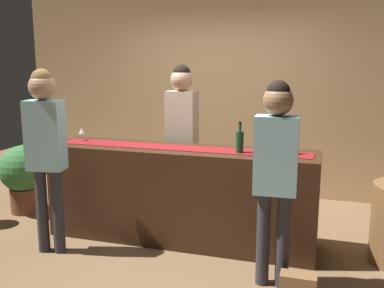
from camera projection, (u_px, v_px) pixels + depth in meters
ground_plane at (180, 239)px, 4.60m from camera, size 10.00×10.00×0.00m
back_wall at (224, 89)px, 6.10m from camera, size 6.00×0.12×2.90m
bar_counter at (180, 195)px, 4.51m from camera, size 2.74×0.60×0.98m
counter_runner_cloth at (180, 148)px, 4.41m from camera, size 2.61×0.28×0.01m
wine_bottle_amber at (288, 143)px, 4.10m from camera, size 0.07×0.07×0.30m
wine_bottle_green at (240, 141)px, 4.16m from camera, size 0.07×0.07×0.30m
wine_glass_near_customer at (82, 131)px, 4.80m from camera, size 0.07×0.07×0.14m
wine_glass_mid_counter at (268, 145)px, 4.04m from camera, size 0.07×0.07×0.14m
bartender at (182, 124)px, 4.98m from camera, size 0.35×0.25×1.80m
customer_sipping at (276, 162)px, 3.48m from camera, size 0.35×0.24×1.70m
customer_browsing at (46, 140)px, 4.11m from camera, size 0.37×0.25×1.77m
potted_plant_tall at (23, 174)px, 5.35m from camera, size 0.57×0.57×0.83m
handbag at (298, 287)px, 3.41m from camera, size 0.28×0.14×0.22m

